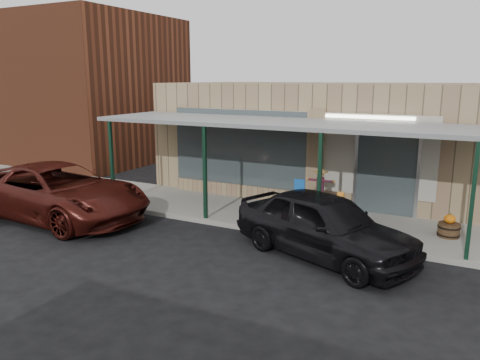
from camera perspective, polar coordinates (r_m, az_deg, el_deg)
The scene contains 10 objects.
ground at distance 12.00m, azimuth -2.20°, elevation -9.16°, with size 120.00×120.00×0.00m, color black.
sidewalk at distance 15.03m, azimuth 4.61°, elevation -4.40°, with size 40.00×3.20×0.15m, color gray.
storefront at distance 18.83m, azimuth 10.14°, elevation 5.13°, with size 12.00×6.25×4.20m.
awning at distance 14.43m, azimuth 4.75°, elevation 6.79°, with size 12.00×3.00×3.04m.
block_buildings_near at distance 19.23m, azimuth 17.08°, elevation 9.94°, with size 61.00×8.00×8.00m.
barrel_scarecrow at distance 14.71m, azimuth 9.69°, elevation -2.46°, with size 0.94×0.75×1.57m.
barrel_pumpkin at distance 14.00m, azimuth 24.11°, elevation -5.39°, with size 0.62×0.62×0.68m.
handicap_sign at distance 13.28m, azimuth 7.21°, elevation -2.12°, with size 0.31×0.04×1.48m.
parked_sedan at distance 11.82m, azimuth 10.20°, elevation -5.42°, with size 5.23×3.58×1.65m.
car_maroon at distance 15.87m, azimuth -21.39°, elevation -1.35°, with size 2.89×6.27×1.74m, color #42120D.
Camera 1 is at (5.54, -9.69, 4.40)m, focal length 35.00 mm.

